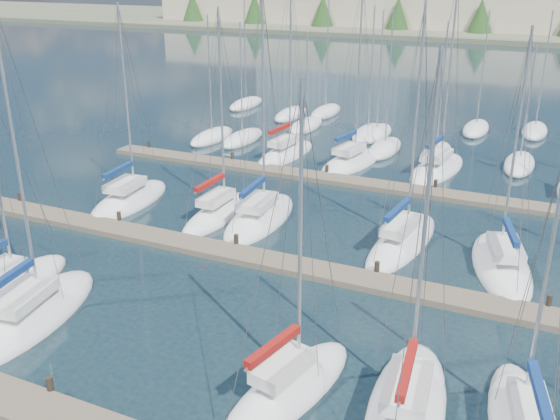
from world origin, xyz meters
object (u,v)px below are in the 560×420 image
at_px(sailboat_k, 402,242).
at_px(sailboat_b, 5,291).
at_px(sailboat_h, 130,200).
at_px(sailboat_c, 30,315).
at_px(sailboat_l, 501,265).
at_px(sailboat_n, 286,154).
at_px(sailboat_i, 220,213).
at_px(sailboat_j, 260,218).
at_px(sailboat_e, 406,408).
at_px(sailboat_p, 437,169).
at_px(sailboat_d, 289,389).
at_px(sailboat_o, 351,162).

bearing_deg(sailboat_k, sailboat_b, -134.10).
bearing_deg(sailboat_h, sailboat_c, -75.06).
bearing_deg(sailboat_h, sailboat_b, -84.84).
height_order(sailboat_l, sailboat_c, sailboat_c).
height_order(sailboat_n, sailboat_i, sailboat_n).
bearing_deg(sailboat_b, sailboat_n, 79.49).
height_order(sailboat_j, sailboat_e, sailboat_j).
xyz_separation_m(sailboat_n, sailboat_b, (-2.61, -26.62, -0.02)).
bearing_deg(sailboat_e, sailboat_c, 176.89).
distance_m(sailboat_k, sailboat_n, 18.53).
height_order(sailboat_p, sailboat_b, sailboat_p).
bearing_deg(sailboat_h, sailboat_d, -43.14).
relative_size(sailboat_k, sailboat_i, 1.04).
relative_size(sailboat_e, sailboat_b, 1.14).
relative_size(sailboat_d, sailboat_j, 0.85).
bearing_deg(sailboat_b, sailboat_h, 95.70).
bearing_deg(sailboat_o, sailboat_b, -97.29).
height_order(sailboat_k, sailboat_p, sailboat_p).
relative_size(sailboat_c, sailboat_i, 1.10).
relative_size(sailboat_h, sailboat_p, 0.90).
distance_m(sailboat_h, sailboat_j, 9.26).
distance_m(sailboat_p, sailboat_o, 6.59).
xyz_separation_m(sailboat_p, sailboat_i, (-10.42, -14.90, 0.01)).
bearing_deg(sailboat_j, sailboat_i, -175.04).
height_order(sailboat_h, sailboat_i, sailboat_h).
bearing_deg(sailboat_i, sailboat_h, -176.57).
bearing_deg(sailboat_j, sailboat_p, 57.21).
height_order(sailboat_c, sailboat_b, sailboat_c).
height_order(sailboat_k, sailboat_o, sailboat_o).
bearing_deg(sailboat_e, sailboat_j, 126.58).
height_order(sailboat_i, sailboat_b, sailboat_i).
distance_m(sailboat_c, sailboat_e, 16.70).
distance_m(sailboat_i, sailboat_e, 20.08).
relative_size(sailboat_p, sailboat_n, 0.98).
height_order(sailboat_l, sailboat_j, sailboat_j).
height_order(sailboat_i, sailboat_e, sailboat_e).
bearing_deg(sailboat_p, sailboat_j, -111.25).
height_order(sailboat_n, sailboat_j, sailboat_n).
xyz_separation_m(sailboat_c, sailboat_e, (16.68, 0.86, 0.01)).
distance_m(sailboat_d, sailboat_i, 17.76).
xyz_separation_m(sailboat_l, sailboat_b, (-21.10, -12.78, -0.00)).
height_order(sailboat_o, sailboat_e, sailboat_o).
bearing_deg(sailboat_j, sailboat_c, -110.38).
distance_m(sailboat_h, sailboat_b, 12.80).
distance_m(sailboat_c, sailboat_i, 14.13).
height_order(sailboat_o, sailboat_b, sailboat_o).
distance_m(sailboat_l, sailboat_j, 14.24).
relative_size(sailboat_k, sailboat_p, 0.93).
xyz_separation_m(sailboat_l, sailboat_i, (-16.83, 0.16, 0.02)).
bearing_deg(sailboat_p, sailboat_h, -131.01).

